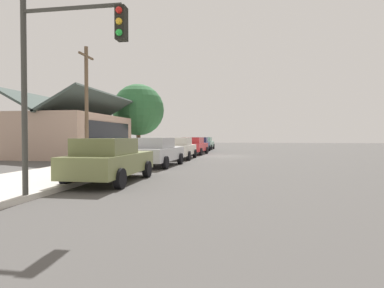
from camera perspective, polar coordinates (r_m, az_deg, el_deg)
The scene contains 13 objects.
ground_plane at distance 26.78m, azimuth 5.20°, elevation -2.20°, with size 120.00×120.00×0.00m, color #4C4947.
sidewalk_curb at distance 27.74m, azimuth -6.42°, elevation -1.91°, with size 60.00×4.20×0.16m, color beige.
car_olive at distance 11.68m, azimuth -14.63°, elevation -2.80°, with size 4.68×2.03×1.59m.
car_silver at distance 17.56m, azimuth -6.36°, elevation -1.39°, with size 4.89×2.24×1.59m.
car_ivory at distance 23.17m, azimuth -2.16°, elevation -0.73°, with size 4.68×1.95×1.59m.
car_cherry at distance 29.04m, azimuth 0.31°, elevation -0.31°, with size 4.83×2.29×1.59m.
car_navy at distance 34.77m, azimuth 1.56°, elevation -0.04°, with size 4.90×2.08×1.59m.
car_seafoam at distance 40.92m, azimuth 2.54°, elevation 0.16°, with size 4.45×1.98×1.59m.
storefront_building at distance 27.89m, azimuth -20.57°, elevation 1.66°, with size 10.70×6.47×5.18m.
shade_tree at distance 34.04m, azimuth -9.75°, elevation 6.13°, with size 5.46×5.46×7.24m.
traffic_light_main at distance 8.60m, azimuth -22.55°, elevation 13.60°, with size 0.37×2.79×5.20m.
utility_pole_wooden at distance 21.70m, azimuth -18.65°, elevation 7.30°, with size 1.80×0.24×7.50m.
fire_hydrant_red at distance 14.88m, azimuth -14.90°, elevation -3.15°, with size 0.22×0.22×0.71m.
Camera 1 is at (-26.67, -1.87, 1.65)m, focal length 29.30 mm.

